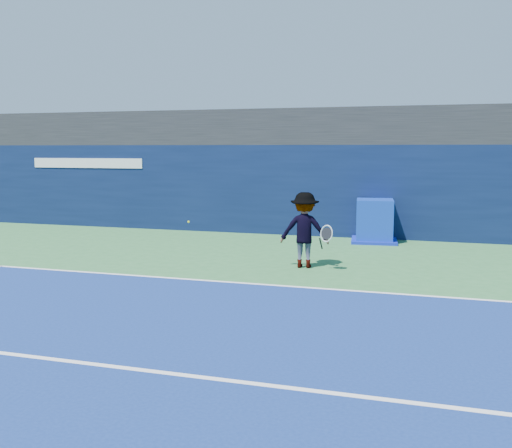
# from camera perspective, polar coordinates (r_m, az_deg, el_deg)

# --- Properties ---
(ground) EXTENTS (80.00, 80.00, 0.00)m
(ground) POSITION_cam_1_polar(r_m,az_deg,el_deg) (10.18, -13.44, -9.14)
(ground) COLOR #316E39
(ground) RESTS_ON ground
(baseline) EXTENTS (24.00, 0.10, 0.01)m
(baseline) POSITION_cam_1_polar(r_m,az_deg,el_deg) (12.78, -6.71, -5.51)
(baseline) COLOR white
(baseline) RESTS_ON ground
(service_line) EXTENTS (24.00, 0.10, 0.01)m
(service_line) POSITION_cam_1_polar(r_m,az_deg,el_deg) (8.60, -20.23, -12.50)
(service_line) COLOR white
(service_line) RESTS_ON ground
(stadium_band) EXTENTS (36.00, 3.00, 1.20)m
(stadium_band) POSITION_cam_1_polar(r_m,az_deg,el_deg) (20.54, 2.60, 9.56)
(stadium_band) COLOR black
(stadium_band) RESTS_ON back_wall_assembly
(back_wall_assembly) EXTENTS (36.00, 1.03, 3.00)m
(back_wall_assembly) POSITION_cam_1_polar(r_m,az_deg,el_deg) (19.61, 1.85, 3.51)
(back_wall_assembly) COLOR #091536
(back_wall_assembly) RESTS_ON ground
(equipment_cart) EXTENTS (1.51, 1.51, 1.32)m
(equipment_cart) POSITION_cam_1_polar(r_m,az_deg,el_deg) (18.06, 11.77, 0.15)
(equipment_cart) COLOR #0B2BA0
(equipment_cart) RESTS_ON ground
(tennis_player) EXTENTS (1.39, 0.81, 1.84)m
(tennis_player) POSITION_cam_1_polar(r_m,az_deg,el_deg) (13.90, 4.88, -0.60)
(tennis_player) COLOR white
(tennis_player) RESTS_ON ground
(tennis_ball) EXTENTS (0.06, 0.06, 0.06)m
(tennis_ball) POSITION_cam_1_polar(r_m,az_deg,el_deg) (16.12, -6.76, 0.22)
(tennis_ball) COLOR #D0D517
(tennis_ball) RESTS_ON ground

